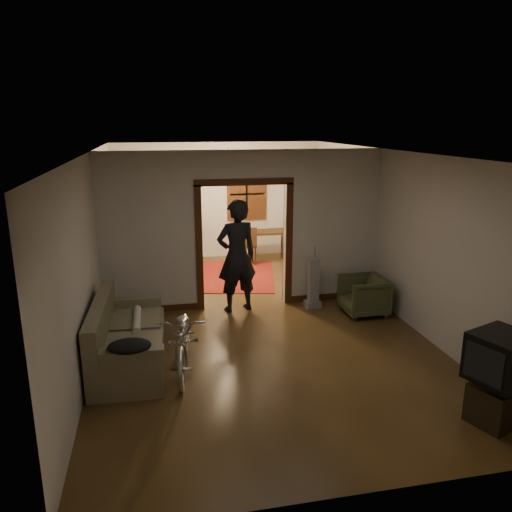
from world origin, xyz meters
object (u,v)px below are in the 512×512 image
object	(u,v)px
desk	(266,247)
locker	(174,228)
sofa	(129,333)
person	(237,256)
armchair	(364,295)
bicycle	(184,339)

from	to	relation	value
desk	locker	bearing A→B (deg)	156.37
sofa	person	distance (m)	2.55
person	locker	size ratio (longest dim) A/B	1.15
sofa	armchair	world-z (taller)	sofa
armchair	desk	world-z (taller)	desk
person	desk	distance (m)	3.30
desk	sofa	bearing A→B (deg)	-140.03
sofa	person	bearing A→B (deg)	46.10
bicycle	desk	bearing A→B (deg)	71.80
person	desk	world-z (taller)	person
sofa	bicycle	xyz separation A→B (m)	(0.72, -0.30, -0.02)
bicycle	armchair	xyz separation A→B (m)	(3.19, 1.40, -0.10)
sofa	person	size ratio (longest dim) A/B	1.01
locker	desk	bearing A→B (deg)	-13.28
bicycle	person	size ratio (longest dim) A/B	0.84
sofa	armchair	size ratio (longest dim) A/B	2.72
desk	person	bearing A→B (deg)	-129.56
armchair	locker	world-z (taller)	locker
sofa	locker	size ratio (longest dim) A/B	1.16
sofa	desk	size ratio (longest dim) A/B	2.00
sofa	desk	bearing A→B (deg)	59.78
armchair	locker	xyz separation A→B (m)	(-3.07, 3.86, 0.53)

